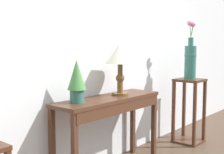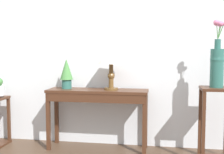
% 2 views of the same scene
% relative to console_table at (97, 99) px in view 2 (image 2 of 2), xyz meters
% --- Properties ---
extents(back_wall_with_art, '(9.00, 0.10, 2.80)m').
position_rel_console_table_xyz_m(back_wall_with_art, '(0.06, 0.29, 0.76)').
color(back_wall_with_art, silver).
rests_on(back_wall_with_art, ground).
extents(console_table, '(1.24, 0.35, 0.75)m').
position_rel_console_table_xyz_m(console_table, '(0.00, 0.00, 0.00)').
color(console_table, '#472819').
rests_on(console_table, ground).
extents(table_lamp, '(0.31, 0.31, 0.53)m').
position_rel_console_table_xyz_m(table_lamp, '(0.17, 0.02, 0.51)').
color(table_lamp, brown).
rests_on(table_lamp, console_table).
extents(potted_plant_on_console, '(0.16, 0.16, 0.38)m').
position_rel_console_table_xyz_m(potted_plant_on_console, '(-0.40, 0.04, 0.32)').
color(potted_plant_on_console, '#2D665B').
rests_on(potted_plant_on_console, console_table).
extents(pedestal_stand_right, '(0.33, 0.33, 0.83)m').
position_rel_console_table_xyz_m(pedestal_stand_right, '(1.37, -0.15, -0.22)').
color(pedestal_stand_right, '#472819').
rests_on(pedestal_stand_right, ground).
extents(flower_vase_tall_right, '(0.15, 0.15, 0.73)m').
position_rel_console_table_xyz_m(flower_vase_tall_right, '(1.37, -0.16, 0.46)').
color(flower_vase_tall_right, '#2D665B').
rests_on(flower_vase_tall_right, pedestal_stand_right).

